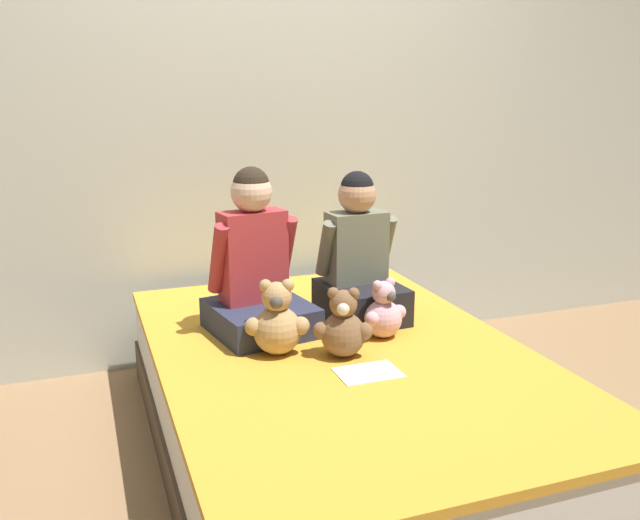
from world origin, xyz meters
TOP-DOWN VIEW (x-y plane):
  - ground_plane at (0.00, 0.00)m, footprint 14.00×14.00m
  - wall_behind_bed at (0.00, 1.11)m, footprint 8.00×0.06m
  - bed at (0.00, 0.00)m, footprint 1.31×1.96m
  - child_on_left at (-0.23, 0.30)m, footprint 0.42×0.43m
  - child_on_right at (0.19, 0.30)m, footprint 0.33×0.36m
  - teddy_bear_held_by_left_child at (-0.23, 0.04)m, footprint 0.22×0.17m
  - teddy_bear_held_by_right_child at (0.20, 0.06)m, footprint 0.18×0.14m
  - teddy_bear_between_children at (-0.02, -0.06)m, footprint 0.20×0.16m
  - sign_card at (0.01, -0.23)m, footprint 0.21×0.15m

SIDE VIEW (x-z plane):
  - ground_plane at x=0.00m, z-range 0.00..0.00m
  - bed at x=0.00m, z-range 0.00..0.42m
  - sign_card at x=0.01m, z-range 0.42..0.42m
  - teddy_bear_held_by_right_child at x=0.20m, z-range 0.40..0.63m
  - teddy_bear_between_children at x=-0.02m, z-range 0.40..0.65m
  - teddy_bear_held_by_left_child at x=-0.23m, z-range 0.39..0.67m
  - child_on_right at x=0.19m, z-range 0.35..0.95m
  - child_on_left at x=-0.23m, z-range 0.34..0.97m
  - wall_behind_bed at x=0.00m, z-range 0.00..2.50m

